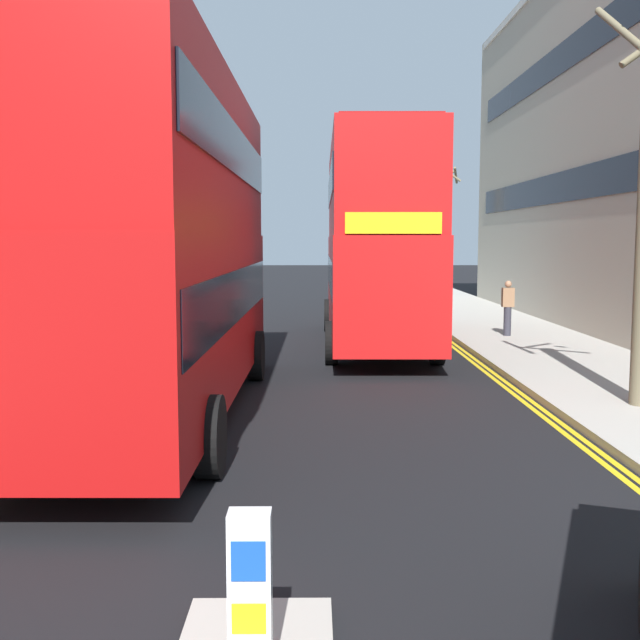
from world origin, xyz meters
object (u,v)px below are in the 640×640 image
(double_decker_bus_away, at_px, (161,235))
(pedestrian_far, at_px, (508,307))
(double_decker_bus_oncoming, at_px, (375,237))
(keep_left_bollard, at_px, (250,602))

(double_decker_bus_away, height_order, pedestrian_far, double_decker_bus_away)
(double_decker_bus_away, bearing_deg, pedestrian_far, 49.94)
(double_decker_bus_oncoming, height_order, pedestrian_far, double_decker_bus_oncoming)
(double_decker_bus_away, relative_size, pedestrian_far, 6.69)
(keep_left_bollard, distance_m, double_decker_bus_oncoming, 16.92)
(keep_left_bollard, height_order, pedestrian_far, pedestrian_far)
(double_decker_bus_away, distance_m, pedestrian_far, 12.88)
(double_decker_bus_away, bearing_deg, double_decker_bus_oncoming, 64.22)
(double_decker_bus_oncoming, distance_m, pedestrian_far, 4.60)
(double_decker_bus_oncoming, xyz_separation_m, pedestrian_far, (3.99, 1.04, -2.04))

